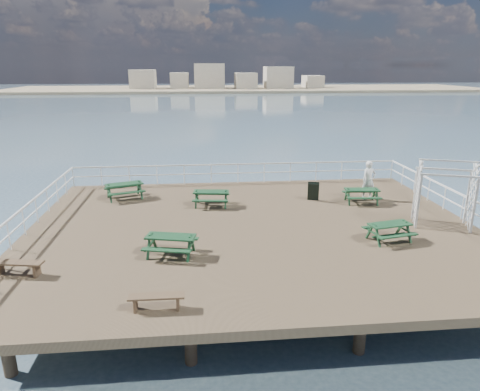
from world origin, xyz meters
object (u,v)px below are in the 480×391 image
(picnic_table_a, at_px, (124,188))
(picnic_table_d, at_px, (171,241))
(picnic_table_e, at_px, (390,228))
(flat_bench_near, at_px, (18,265))
(person, at_px, (369,180))
(picnic_table_c, at_px, (362,193))
(trellis_arbor, at_px, (444,197))
(flat_bench_far, at_px, (157,299))
(picnic_table_b, at_px, (211,195))

(picnic_table_a, distance_m, picnic_table_d, 7.33)
(picnic_table_e, bearing_deg, flat_bench_near, 175.82)
(picnic_table_a, relative_size, person, 1.13)
(picnic_table_c, xyz_separation_m, trellis_arbor, (2.10, -3.23, 0.72))
(picnic_table_a, bearing_deg, flat_bench_far, -96.09)
(picnic_table_d, distance_m, picnic_table_e, 8.01)
(picnic_table_a, height_order, picnic_table_c, picnic_table_a)
(picnic_table_b, xyz_separation_m, picnic_table_e, (6.44, -4.79, -0.02))
(picnic_table_b, height_order, picnic_table_c, picnic_table_b)
(picnic_table_a, distance_m, picnic_table_e, 12.38)
(picnic_table_d, xyz_separation_m, trellis_arbor, (10.76, 1.80, 0.69))
(picnic_table_a, xyz_separation_m, flat_bench_far, (2.45, -10.28, -0.23))
(trellis_arbor, bearing_deg, picnic_table_a, 179.54)
(flat_bench_far, height_order, person, person)
(picnic_table_b, distance_m, picnic_table_e, 8.03)
(picnic_table_d, height_order, flat_bench_far, picnic_table_d)
(flat_bench_near, distance_m, person, 15.35)
(picnic_table_c, height_order, flat_bench_far, picnic_table_c)
(picnic_table_e, xyz_separation_m, flat_bench_near, (-12.64, -1.53, -0.15))
(flat_bench_near, bearing_deg, trellis_arbor, 20.42)
(picnic_table_c, bearing_deg, picnic_table_d, -144.31)
(picnic_table_b, distance_m, flat_bench_far, 8.90)
(picnic_table_e, bearing_deg, picnic_table_d, 172.48)
(flat_bench_near, height_order, flat_bench_far, flat_bench_near)
(picnic_table_d, bearing_deg, picnic_table_a, 124.00)
(picnic_table_b, relative_size, flat_bench_near, 1.08)
(person, bearing_deg, picnic_table_a, 165.90)
(picnic_table_c, relative_size, flat_bench_near, 1.03)
(trellis_arbor, height_order, person, trellis_arbor)
(picnic_table_a, bearing_deg, picnic_table_e, -50.31)
(flat_bench_near, bearing_deg, picnic_table_e, 16.92)
(picnic_table_e, relative_size, trellis_arbor, 0.66)
(picnic_table_c, distance_m, picnic_table_d, 10.01)
(flat_bench_far, distance_m, person, 13.04)
(flat_bench_far, bearing_deg, picnic_table_b, 79.30)
(picnic_table_d, bearing_deg, flat_bench_near, -154.51)
(picnic_table_b, height_order, flat_bench_near, picnic_table_b)
(picnic_table_b, relative_size, picnic_table_e, 0.99)
(picnic_table_a, relative_size, picnic_table_c, 1.26)
(picnic_table_d, bearing_deg, picnic_table_c, 43.12)
(picnic_table_a, xyz_separation_m, picnic_table_d, (2.63, -6.84, -0.03))
(flat_bench_far, distance_m, trellis_arbor, 12.16)
(flat_bench_near, bearing_deg, person, 35.66)
(picnic_table_d, height_order, person, person)
(picnic_table_e, height_order, flat_bench_far, picnic_table_e)
(picnic_table_c, relative_size, picnic_table_d, 0.88)
(picnic_table_a, bearing_deg, picnic_table_c, -28.60)
(flat_bench_near, distance_m, trellis_arbor, 15.68)
(picnic_table_b, xyz_separation_m, flat_bench_far, (-1.74, -8.73, -0.19))
(flat_bench_near, relative_size, flat_bench_far, 1.10)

